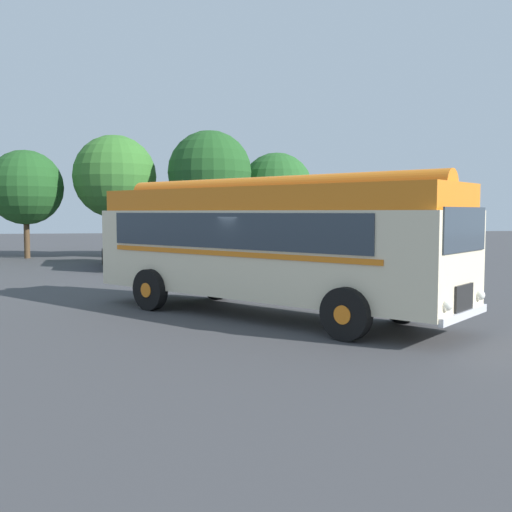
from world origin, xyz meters
The scene contains 9 objects.
ground_plane centered at (0.00, 0.00, 0.00)m, with size 120.00×120.00×0.00m, color #3D3D3F.
vintage_bus centered at (0.03, -0.28, 1.89)m, with size 8.49×9.19×3.49m.
car_near_left centered at (-0.87, 13.71, 0.85)m, with size 2.10×4.27×1.66m.
car_mid_left centered at (1.75, 13.10, 0.85)m, with size 2.00×4.22×1.66m.
box_van centered at (-4.07, 14.14, 1.36)m, with size 2.74×5.92×2.50m.
tree_left_of_centre centered at (-10.02, 20.22, 3.99)m, with size 4.17×4.17×6.06m.
tree_centre centered at (-5.15, 20.07, 4.61)m, with size 4.69×4.69×6.96m.
tree_right_of_centre centered at (0.32, 18.84, 4.90)m, with size 4.71×4.71×7.18m.
tree_far_right centered at (4.54, 20.67, 3.96)m, with size 4.37×4.37×6.18m.
Camera 1 is at (-2.67, -15.00, 2.62)m, focal length 42.00 mm.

